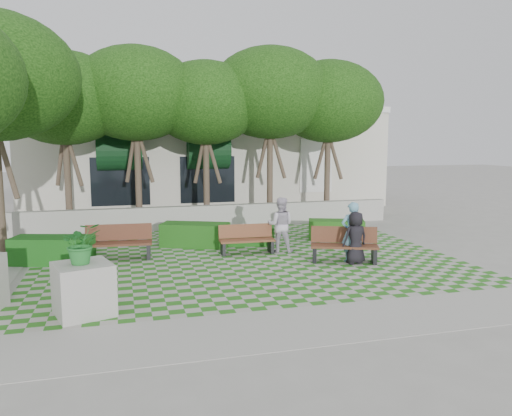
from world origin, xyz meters
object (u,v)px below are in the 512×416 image
object	(u,v)px
hedge_west	(52,250)
person_blue	(352,232)
hedge_midright	(247,236)
person_white	(280,225)
bench_east	(344,245)
hedge_east	(336,230)
person_dark	(355,238)
hedge_midleft	(195,235)
planter_front	(83,278)
bench_mid	(247,240)
bench_west	(119,243)

from	to	relation	value
hedge_west	person_blue	xyz separation A→B (m)	(8.28, -2.06, 0.48)
hedge_midright	person_white	size ratio (longest dim) A/B	1.03
bench_east	hedge_east	xyz separation A→B (m)	(1.16, 3.10, -0.14)
hedge_east	person_dark	xyz separation A→B (m)	(-0.96, -3.39, 0.41)
hedge_east	hedge_midleft	size ratio (longest dim) A/B	0.88
planter_front	bench_mid	bearing A→B (deg)	44.36
bench_mid	hedge_east	size ratio (longest dim) A/B	0.89
bench_east	hedge_midleft	xyz separation A→B (m)	(-3.82, 3.20, -0.10)
hedge_midleft	person_dark	xyz separation A→B (m)	(4.03, -3.49, 0.36)
hedge_west	person_blue	bearing A→B (deg)	-13.96
person_dark	hedge_west	bearing A→B (deg)	-21.56
person_white	bench_mid	bearing A→B (deg)	18.73
person_blue	planter_front	bearing A→B (deg)	24.75
hedge_west	person_dark	size ratio (longest dim) A/B	1.47
person_blue	person_dark	world-z (taller)	person_blue
person_white	person_blue	bearing A→B (deg)	154.68
person_dark	person_white	bearing A→B (deg)	-57.58
person_white	planter_front	bearing A→B (deg)	60.63
planter_front	person_white	distance (m)	7.05
bench_east	person_blue	size ratio (longest dim) A/B	1.15
bench_east	person_white	bearing A→B (deg)	150.07
bench_west	hedge_midright	world-z (taller)	bench_west
bench_east	person_dark	distance (m)	0.44
hedge_midright	bench_east	bearing A→B (deg)	-54.68
hedge_east	hedge_west	xyz separation A→B (m)	(-9.24, -1.10, 0.05)
hedge_midright	hedge_west	distance (m)	6.04
hedge_east	person_dark	distance (m)	3.54
bench_west	hedge_midleft	world-z (taller)	bench_west
bench_west	hedge_west	world-z (taller)	bench_west
bench_west	planter_front	distance (m)	4.75
bench_west	hedge_midleft	bearing A→B (deg)	29.29
planter_front	person_dark	world-z (taller)	planter_front
person_white	hedge_midright	bearing A→B (deg)	-37.18
hedge_east	person_blue	bearing A→B (deg)	-106.93
hedge_east	planter_front	bearing A→B (deg)	-144.78
bench_east	person_white	world-z (taller)	person_white
planter_front	hedge_midright	bearing A→B (deg)	49.31
hedge_east	hedge_midleft	bearing A→B (deg)	178.86
hedge_midright	person_white	xyz separation A→B (m)	(0.74, -1.29, 0.55)
planter_front	bench_west	bearing A→B (deg)	81.68
hedge_midright	person_blue	world-z (taller)	person_blue
hedge_midleft	planter_front	size ratio (longest dim) A/B	1.17
person_white	hedge_midleft	bearing A→B (deg)	-8.69
bench_west	hedge_midright	distance (m)	4.24
bench_east	hedge_midright	world-z (taller)	bench_east
person_blue	person_dark	bearing A→B (deg)	96.81
hedge_east	person_dark	size ratio (longest dim) A/B	1.29
bench_east	hedge_midright	distance (m)	3.67
bench_mid	planter_front	xyz separation A→B (m)	(-4.50, -4.40, 0.33)
hedge_east	person_white	distance (m)	2.95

